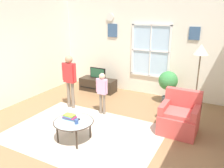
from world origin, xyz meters
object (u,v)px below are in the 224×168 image
potted_plant_by_window (168,83)px  cup (76,122)px  armchair (179,117)px  television (98,73)px  person_pink_shirt (102,89)px  book_stack (70,117)px  person_red_shirt (70,76)px  tv_stand (98,85)px  remote_near_books (77,120)px  coffee_table (74,122)px  floor_lamp (200,58)px

potted_plant_by_window → cup: bearing=-109.2°
armchair → potted_plant_by_window: 1.60m
television → person_pink_shirt: bearing=-55.1°
cup → person_pink_shirt: 1.42m
armchair → potted_plant_by_window: potted_plant_by_window is taller
book_stack → person_red_shirt: (-0.93, 1.24, 0.42)m
book_stack → person_pink_shirt: bearing=89.6°
armchair → cup: bearing=-139.5°
armchair → person_pink_shirt: bearing=-179.7°
tv_stand → remote_near_books: 2.97m
person_red_shirt → coffee_table: bearing=-50.4°
potted_plant_by_window → floor_lamp: bearing=-43.5°
tv_stand → book_stack: size_ratio=4.30×
television → book_stack: (1.00, -2.72, -0.13)m
armchair → book_stack: armchair is taller
person_pink_shirt → person_red_shirt: person_red_shirt is taller
coffee_table → floor_lamp: 2.99m
coffee_table → potted_plant_by_window: potted_plant_by_window is taller
tv_stand → person_pink_shirt: person_pink_shirt is taller
television → person_pink_shirt: size_ratio=0.50×
potted_plant_by_window → armchair: bearing=-65.7°
person_red_shirt → floor_lamp: bearing=12.8°
remote_near_books → television: bearing=113.4°
coffee_table → floor_lamp: size_ratio=0.44×
tv_stand → floor_lamp: 3.44m
television → person_pink_shirt: (1.01, -1.44, 0.07)m
cup → person_red_shirt: bearing=131.3°
tv_stand → floor_lamp: floor_lamp is taller
tv_stand → remote_near_books: remote_near_books is taller
tv_stand → person_red_shirt: person_red_shirt is taller
coffee_table → person_red_shirt: size_ratio=0.56×
book_stack → cup: 0.27m
television → floor_lamp: floor_lamp is taller
tv_stand → cup: (1.25, -2.83, 0.26)m
armchair → person_pink_shirt: 1.91m
tv_stand → coffee_table: coffee_table is taller
floor_lamp → person_red_shirt: bearing=-167.2°
coffee_table → remote_near_books: bearing=47.4°
television → potted_plant_by_window: 2.24m
cup → remote_near_books: size_ratio=0.62×
television → person_red_shirt: size_ratio=0.38×
cup → floor_lamp: bearing=47.9°
coffee_table → cup: size_ratio=9.09×
television → person_red_shirt: (0.07, -1.48, 0.29)m
tv_stand → person_pink_shirt: (1.01, -1.44, 0.46)m
television → remote_near_books: television is taller
book_stack → cup: bearing=-23.3°
television → cup: size_ratio=6.04×
armchair → remote_near_books: size_ratio=6.21×
armchair → floor_lamp: 1.35m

